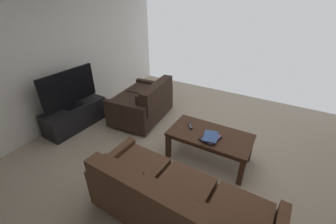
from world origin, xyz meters
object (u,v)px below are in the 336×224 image
sofa_main (176,205)px  coffee_table (210,138)px  tv_stand (76,116)px  loveseat_near (144,103)px  tv_remote (190,126)px  book_stack (211,138)px  flat_tv (69,88)px

sofa_main → coffee_table: sofa_main is taller
tv_stand → loveseat_near: bearing=-138.2°
loveseat_near → tv_remote: size_ratio=8.34×
sofa_main → book_stack: sofa_main is taller
sofa_main → tv_remote: sofa_main is taller
tv_remote → flat_tv: bearing=10.4°
flat_tv → coffee_table: bearing=-171.7°
sofa_main → tv_remote: 1.35m
flat_tv → book_stack: (-2.58, -0.25, -0.30)m
coffee_table → tv_remote: tv_remote is taller
book_stack → tv_remote: bearing=-21.3°
coffee_table → book_stack: bearing=111.5°
loveseat_near → flat_tv: 1.38m
tv_remote → sofa_main: bearing=108.5°
tv_stand → flat_tv: 0.57m
flat_tv → book_stack: size_ratio=3.30×
tv_stand → flat_tv: flat_tv is taller
coffee_table → tv_stand: coffee_table is taller
loveseat_near → tv_stand: size_ratio=1.09×
flat_tv → book_stack: bearing=-174.4°
book_stack → loveseat_near: bearing=-21.0°
tv_stand → flat_tv: (-0.00, 0.00, 0.57)m
flat_tv → tv_remote: (-2.20, -0.40, -0.32)m
tv_stand → sofa_main: bearing=161.6°
flat_tv → book_stack: 2.61m
book_stack → tv_stand: bearing=5.6°
sofa_main → coffee_table: size_ratio=1.70×
sofa_main → flat_tv: 2.80m
sofa_main → tv_remote: size_ratio=13.15×
coffee_table → book_stack: size_ratio=3.72×
loveseat_near → book_stack: (-1.60, 0.62, 0.14)m
coffee_table → tv_remote: (0.34, -0.03, 0.08)m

